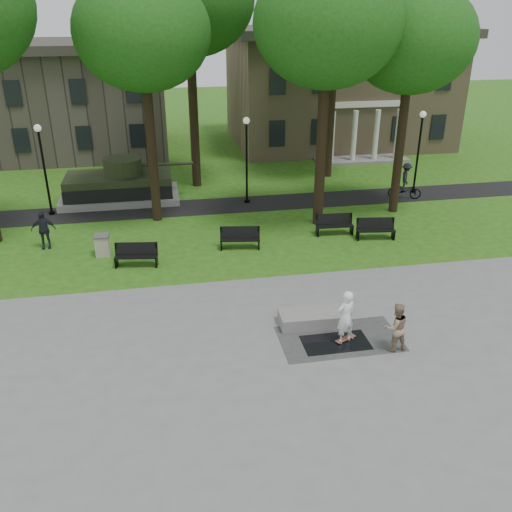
# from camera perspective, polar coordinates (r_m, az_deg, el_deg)

# --- Properties ---
(ground) EXTENTS (120.00, 120.00, 0.00)m
(ground) POSITION_cam_1_polar(r_m,az_deg,el_deg) (19.55, 3.61, -6.21)
(ground) COLOR #2A5113
(ground) RESTS_ON ground
(plaza) EXTENTS (22.00, 16.00, 0.02)m
(plaza) POSITION_cam_1_polar(r_m,az_deg,el_deg) (15.65, 8.11, -15.48)
(plaza) COLOR gray
(plaza) RESTS_ON ground
(footpath) EXTENTS (44.00, 2.60, 0.01)m
(footpath) POSITION_cam_1_polar(r_m,az_deg,el_deg) (30.25, -1.80, 5.43)
(footpath) COLOR black
(footpath) RESTS_ON ground
(building_right) EXTENTS (17.00, 12.00, 8.60)m
(building_right) POSITION_cam_1_polar(r_m,az_deg,el_deg) (44.90, 8.52, 17.31)
(building_right) COLOR #9E8460
(building_right) RESTS_ON ground
(building_left) EXTENTS (15.00, 10.00, 7.20)m
(building_left) POSITION_cam_1_polar(r_m,az_deg,el_deg) (43.72, -19.92, 14.97)
(building_left) COLOR #4C443D
(building_left) RESTS_ON ground
(tree_1) EXTENTS (6.20, 6.20, 11.63)m
(tree_1) POSITION_cam_1_polar(r_m,az_deg,el_deg) (26.73, -11.88, 22.01)
(tree_1) COLOR black
(tree_1) RESTS_ON ground
(tree_2) EXTENTS (6.60, 6.60, 12.16)m
(tree_2) POSITION_cam_1_polar(r_m,az_deg,el_deg) (25.89, 7.54, 23.02)
(tree_2) COLOR black
(tree_2) RESTS_ON ground
(tree_3) EXTENTS (6.00, 6.00, 11.19)m
(tree_3) POSITION_cam_1_polar(r_m,az_deg,el_deg) (28.50, 16.09, 21.04)
(tree_3) COLOR black
(tree_3) RESTS_ON ground
(tree_5) EXTENTS (6.40, 6.40, 12.44)m
(tree_5) POSITION_cam_1_polar(r_m,az_deg,el_deg) (34.42, 8.47, 23.98)
(tree_5) COLOR black
(tree_5) RESTS_ON ground
(lamp_left) EXTENTS (0.36, 0.36, 4.73)m
(lamp_left) POSITION_cam_1_polar(r_m,az_deg,el_deg) (29.98, -21.47, 9.12)
(lamp_left) COLOR black
(lamp_left) RESTS_ON ground
(lamp_mid) EXTENTS (0.36, 0.36, 4.73)m
(lamp_mid) POSITION_cam_1_polar(r_m,az_deg,el_deg) (29.80, -1.00, 10.74)
(lamp_mid) COLOR black
(lamp_mid) RESTS_ON ground
(lamp_right) EXTENTS (0.36, 0.36, 4.73)m
(lamp_right) POSITION_cam_1_polar(r_m,az_deg,el_deg) (32.90, 16.79, 11.07)
(lamp_right) COLOR black
(lamp_right) RESTS_ON ground
(tank_monument) EXTENTS (7.45, 3.40, 2.40)m
(tank_monument) POSITION_cam_1_polar(r_m,az_deg,el_deg) (31.66, -14.11, 7.21)
(tank_monument) COLOR gray
(tank_monument) RESTS_ON ground
(puddle) EXTENTS (2.20, 1.20, 0.00)m
(puddle) POSITION_cam_1_polar(r_m,az_deg,el_deg) (18.18, 8.37, -9.01)
(puddle) COLOR black
(puddle) RESTS_ON plaza
(concrete_block) EXTENTS (2.23, 1.07, 0.45)m
(concrete_block) POSITION_cam_1_polar(r_m,az_deg,el_deg) (18.95, 5.82, -6.52)
(concrete_block) COLOR gray
(concrete_block) RESTS_ON plaza
(skateboard) EXTENTS (0.79, 0.51, 0.07)m
(skateboard) POSITION_cam_1_polar(r_m,az_deg,el_deg) (18.34, 9.40, -8.64)
(skateboard) COLOR brown
(skateboard) RESTS_ON plaza
(skateboarder) EXTENTS (0.79, 0.65, 1.86)m
(skateboarder) POSITION_cam_1_polar(r_m,az_deg,el_deg) (17.81, 9.40, -6.34)
(skateboarder) COLOR white
(skateboarder) RESTS_ON plaza
(friend_watching) EXTENTS (0.86, 0.70, 1.66)m
(friend_watching) POSITION_cam_1_polar(r_m,az_deg,el_deg) (17.79, 14.51, -7.27)
(friend_watching) COLOR #9E8166
(friend_watching) RESTS_ON plaza
(pedestrian_walker) EXTENTS (1.08, 0.50, 1.80)m
(pedestrian_walker) POSITION_cam_1_polar(r_m,az_deg,el_deg) (26.22, -21.47, 2.61)
(pedestrian_walker) COLOR #22232D
(pedestrian_walker) RESTS_ON ground
(cyclist) EXTENTS (1.94, 1.28, 2.05)m
(cyclist) POSITION_cam_1_polar(r_m,az_deg,el_deg) (32.16, 15.45, 7.30)
(cyclist) COLOR black
(cyclist) RESTS_ON ground
(park_bench_0) EXTENTS (1.85, 0.78, 1.00)m
(park_bench_0) POSITION_cam_1_polar(r_m,az_deg,el_deg) (23.42, -12.53, 0.18)
(park_bench_0) COLOR black
(park_bench_0) RESTS_ON ground
(park_bench_1) EXTENTS (1.85, 0.78, 1.00)m
(park_bench_1) POSITION_cam_1_polar(r_m,az_deg,el_deg) (24.55, -1.73, 1.98)
(park_bench_1) COLOR black
(park_bench_1) RESTS_ON ground
(park_bench_2) EXTENTS (1.82, 0.61, 1.00)m
(park_bench_2) POSITION_cam_1_polar(r_m,az_deg,el_deg) (26.35, 8.24, 3.37)
(park_bench_2) COLOR black
(park_bench_2) RESTS_ON ground
(park_bench_3) EXTENTS (1.84, 0.77, 1.00)m
(park_bench_3) POSITION_cam_1_polar(r_m,az_deg,el_deg) (26.18, 12.45, 2.88)
(park_bench_3) COLOR black
(park_bench_3) RESTS_ON ground
(trash_bin) EXTENTS (0.68, 0.68, 0.96)m
(trash_bin) POSITION_cam_1_polar(r_m,az_deg,el_deg) (24.78, -15.86, 1.12)
(trash_bin) COLOR #C0B39E
(trash_bin) RESTS_ON ground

